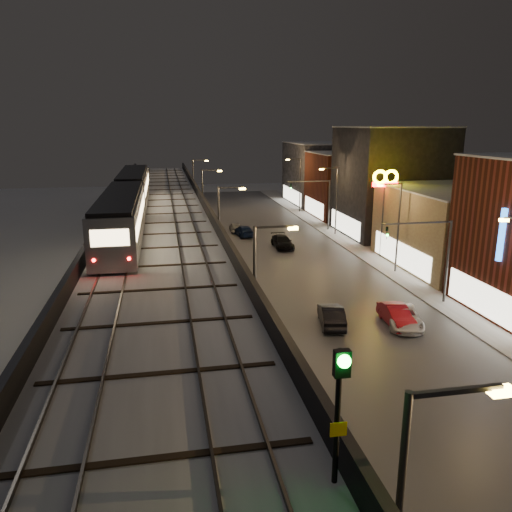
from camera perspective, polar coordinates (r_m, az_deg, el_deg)
road_surface at (r=52.42m, az=4.29°, el=-1.16°), size 17.00×120.00×0.06m
sidewalk_right at (r=55.75m, az=14.28°, el=-0.57°), size 4.00×120.00×0.14m
under_viaduct_pavement at (r=50.75m, az=-10.62°, el=-1.92°), size 11.00×120.00×0.06m
elevated_viaduct at (r=46.35m, az=-10.92°, el=3.59°), size 9.00×100.00×6.30m
viaduct_trackbed at (r=46.34m, az=-10.98°, el=4.55°), size 8.40×100.00×0.32m
viaduct_parapet_streetside at (r=46.45m, az=-5.60°, el=5.36°), size 0.30×100.00×1.10m
viaduct_parapet_far at (r=46.53m, az=-16.37°, el=4.84°), size 0.30×100.00×1.10m
building_c at (r=55.39m, az=21.95°, el=2.97°), size 12.20×15.20×8.16m
building_d at (r=68.79m, az=15.10°, el=8.19°), size 12.20×13.20×14.16m
building_e at (r=81.78m, az=10.79°, el=8.01°), size 12.20×12.20×10.16m
building_f at (r=94.83m, az=7.73°, el=9.35°), size 12.20×16.20×11.16m
streetlight_left_1 at (r=28.68m, az=0.37°, el=-3.90°), size 2.57×0.28×9.00m
streetlight_left_2 at (r=45.89m, az=-3.92°, el=3.23°), size 2.57×0.28×9.00m
streetlight_right_2 at (r=50.78m, az=15.72°, el=3.83°), size 2.56×0.28×9.00m
streetlight_left_3 at (r=63.54m, az=-5.86°, el=6.43°), size 2.57×0.28×9.00m
streetlight_right_3 at (r=67.16m, az=8.98°, el=6.78°), size 2.56×0.28×9.00m
streetlight_left_4 at (r=81.35m, az=-6.97°, el=8.24°), size 2.57×0.28×9.00m
streetlight_right_4 at (r=84.20m, az=4.89°, el=8.51°), size 2.56×0.28×9.00m
traffic_light_rig_a at (r=42.78m, az=19.83°, el=0.50°), size 6.10×0.34×7.00m
traffic_light_rig_b at (r=69.78m, az=7.45°, el=6.53°), size 6.10×0.34×7.00m
subway_train at (r=44.08m, az=-14.35°, el=6.28°), size 2.73×33.49×3.26m
rail_signal at (r=11.13m, az=9.58°, el=-14.95°), size 0.38×0.45×3.30m
car_taxi at (r=23.11m, az=7.41°, el=-21.90°), size 2.02×4.09×1.34m
car_near_white at (r=37.40m, az=8.61°, el=-6.79°), size 2.51×4.88×1.53m
car_mid_silver at (r=52.22m, az=-3.61°, el=-0.44°), size 3.41×5.48×1.41m
car_mid_dark at (r=66.18m, az=-1.42°, el=2.84°), size 2.49×4.93×1.37m
car_far_white at (r=68.95m, az=-2.36°, el=3.29°), size 1.70×3.90×1.31m
car_onc_silver at (r=38.44m, az=15.76°, el=-6.64°), size 1.88×4.58×1.47m
car_onc_dark at (r=38.47m, az=16.49°, el=-6.74°), size 3.61×5.46×1.39m
car_onc_white at (r=59.80m, az=3.02°, el=1.57°), size 2.07×5.05×1.46m
sign_mcdonalds at (r=56.03m, az=14.52°, el=7.65°), size 2.90×0.49×9.74m
sign_carwash at (r=40.03m, az=26.75°, el=1.34°), size 1.69×0.35×8.76m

